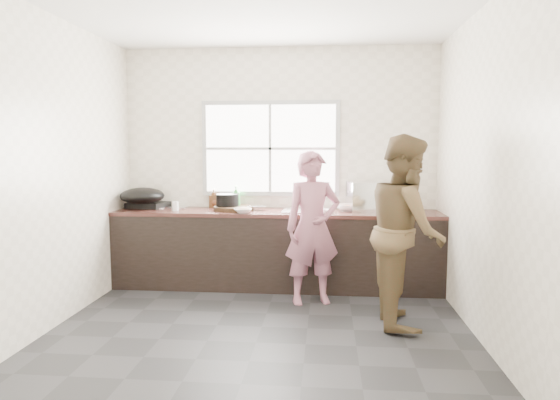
# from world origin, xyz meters

# --- Properties ---
(floor) EXTENTS (3.60, 3.20, 0.01)m
(floor) POSITION_xyz_m (0.00, 0.00, -0.01)
(floor) COLOR #252528
(floor) RESTS_ON ground
(ceiling) EXTENTS (3.60, 3.20, 0.01)m
(ceiling) POSITION_xyz_m (0.00, 0.00, 2.71)
(ceiling) COLOR silver
(ceiling) RESTS_ON wall_back
(wall_back) EXTENTS (3.60, 0.01, 2.70)m
(wall_back) POSITION_xyz_m (0.00, 1.60, 1.35)
(wall_back) COLOR silver
(wall_back) RESTS_ON ground
(wall_left) EXTENTS (0.01, 3.20, 2.70)m
(wall_left) POSITION_xyz_m (-1.80, 0.00, 1.35)
(wall_left) COLOR beige
(wall_left) RESTS_ON ground
(wall_right) EXTENTS (0.01, 3.20, 2.70)m
(wall_right) POSITION_xyz_m (1.80, 0.00, 1.35)
(wall_right) COLOR silver
(wall_right) RESTS_ON ground
(wall_front) EXTENTS (3.60, 0.01, 2.70)m
(wall_front) POSITION_xyz_m (0.00, -1.60, 1.35)
(wall_front) COLOR beige
(wall_front) RESTS_ON ground
(cabinet) EXTENTS (3.60, 0.62, 0.82)m
(cabinet) POSITION_xyz_m (0.00, 1.29, 0.41)
(cabinet) COLOR black
(cabinet) RESTS_ON floor
(countertop) EXTENTS (3.60, 0.64, 0.04)m
(countertop) POSITION_xyz_m (0.00, 1.29, 0.84)
(countertop) COLOR #381C16
(countertop) RESTS_ON cabinet
(sink) EXTENTS (0.55, 0.45, 0.02)m
(sink) POSITION_xyz_m (0.35, 1.29, 0.86)
(sink) COLOR silver
(sink) RESTS_ON countertop
(faucet) EXTENTS (0.02, 0.02, 0.30)m
(faucet) POSITION_xyz_m (0.35, 1.49, 1.01)
(faucet) COLOR silver
(faucet) RESTS_ON countertop
(window_frame) EXTENTS (1.60, 0.05, 1.10)m
(window_frame) POSITION_xyz_m (-0.10, 1.59, 1.55)
(window_frame) COLOR #9EA0A5
(window_frame) RESTS_ON wall_back
(window_glazing) EXTENTS (1.50, 0.01, 1.00)m
(window_glazing) POSITION_xyz_m (-0.10, 1.57, 1.55)
(window_glazing) COLOR white
(window_glazing) RESTS_ON window_frame
(woman) EXTENTS (0.60, 0.48, 1.43)m
(woman) POSITION_xyz_m (0.42, 0.74, 0.72)
(woman) COLOR #AC677C
(woman) RESTS_ON floor
(person_side) EXTENTS (0.65, 0.83, 1.68)m
(person_side) POSITION_xyz_m (1.25, 0.23, 0.84)
(person_side) COLOR brown
(person_side) RESTS_ON floor
(cutting_board) EXTENTS (0.49, 0.49, 0.04)m
(cutting_board) POSITION_xyz_m (-0.48, 1.31, 0.88)
(cutting_board) COLOR #2F2012
(cutting_board) RESTS_ON countertop
(cleaver) EXTENTS (0.22, 0.12, 0.01)m
(cleaver) POSITION_xyz_m (-0.23, 1.33, 0.90)
(cleaver) COLOR #B8B9BF
(cleaver) RESTS_ON cutting_board
(bowl_mince) EXTENTS (0.24, 0.24, 0.05)m
(bowl_mince) POSITION_xyz_m (-0.34, 1.08, 0.88)
(bowl_mince) COLOR white
(bowl_mince) RESTS_ON countertop
(bowl_crabs) EXTENTS (0.24, 0.24, 0.06)m
(bowl_crabs) POSITION_xyz_m (0.79, 1.35, 0.89)
(bowl_crabs) COLOR silver
(bowl_crabs) RESTS_ON countertop
(bowl_held) EXTENTS (0.20, 0.20, 0.06)m
(bowl_held) POSITION_xyz_m (0.51, 1.08, 0.89)
(bowl_held) COLOR white
(bowl_held) RESTS_ON countertop
(black_pot) EXTENTS (0.33, 0.33, 0.18)m
(black_pot) POSITION_xyz_m (-0.56, 1.31, 0.95)
(black_pot) COLOR black
(black_pot) RESTS_ON countertop
(plate_food) EXTENTS (0.29, 0.29, 0.02)m
(plate_food) POSITION_xyz_m (-0.62, 1.52, 0.87)
(plate_food) COLOR white
(plate_food) RESTS_ON countertop
(bottle_green) EXTENTS (0.11, 0.11, 0.27)m
(bottle_green) POSITION_xyz_m (-0.48, 1.42, 0.99)
(bottle_green) COLOR #2D8B35
(bottle_green) RESTS_ON countertop
(bottle_brown_tall) EXTENTS (0.10, 0.11, 0.21)m
(bottle_brown_tall) POSITION_xyz_m (-0.76, 1.52, 0.96)
(bottle_brown_tall) COLOR #452711
(bottle_brown_tall) RESTS_ON countertop
(bottle_brown_short) EXTENTS (0.14, 0.14, 0.15)m
(bottle_brown_short) POSITION_xyz_m (-0.74, 1.52, 0.94)
(bottle_brown_short) COLOR #4D2713
(bottle_brown_short) RESTS_ON countertop
(glass_jar) EXTENTS (0.09, 0.09, 0.10)m
(glass_jar) POSITION_xyz_m (-1.13, 1.21, 0.91)
(glass_jar) COLOR white
(glass_jar) RESTS_ON countertop
(burner) EXTENTS (0.50, 0.50, 0.06)m
(burner) POSITION_xyz_m (-1.53, 1.50, 0.89)
(burner) COLOR black
(burner) RESTS_ON countertop
(wok) EXTENTS (0.61, 0.61, 0.19)m
(wok) POSITION_xyz_m (-1.54, 1.30, 1.01)
(wok) COLOR black
(wok) RESTS_ON burner
(dish_rack) EXTENTS (0.49, 0.39, 0.33)m
(dish_rack) POSITION_xyz_m (1.01, 1.38, 1.02)
(dish_rack) COLOR silver
(dish_rack) RESTS_ON countertop
(pot_lid_left) EXTENTS (0.29, 0.29, 0.01)m
(pot_lid_left) POSITION_xyz_m (-1.44, 1.41, 0.87)
(pot_lid_left) COLOR silver
(pot_lid_left) RESTS_ON countertop
(pot_lid_right) EXTENTS (0.28, 0.28, 0.01)m
(pot_lid_right) POSITION_xyz_m (-1.19, 1.48, 0.87)
(pot_lid_right) COLOR silver
(pot_lid_right) RESTS_ON countertop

